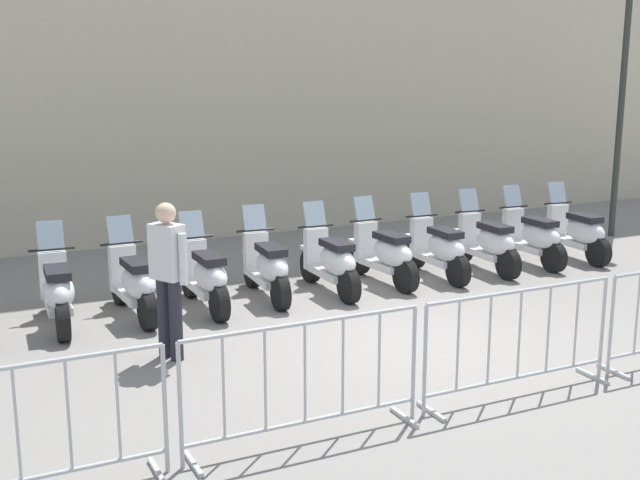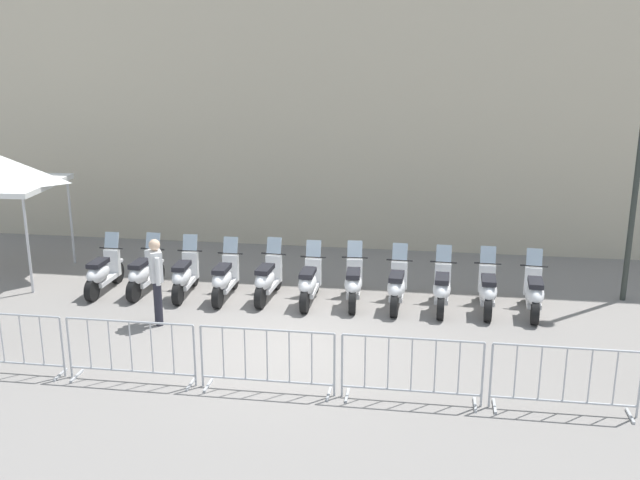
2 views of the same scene
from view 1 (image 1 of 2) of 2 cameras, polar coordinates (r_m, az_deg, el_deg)
name	(u,v)px [view 1 (image 1 of 2)]	position (r m, az deg, el deg)	size (l,w,h in m)	color
ground_plane	(420,342)	(9.34, 7.22, -7.31)	(120.00, 120.00, 0.00)	gray
motorcycle_1	(57,292)	(10.15, -18.42, -3.58)	(0.59, 1.72, 1.24)	black
motorcycle_2	(134,284)	(10.28, -13.26, -3.08)	(0.56, 1.72, 1.24)	black
motorcycle_3	(206,277)	(10.45, -8.26, -2.64)	(0.56, 1.73, 1.24)	black
motorcycle_4	(267,267)	(10.85, -3.82, -1.99)	(0.60, 1.72, 1.24)	black
motorcycle_5	(331,262)	(11.12, 0.82, -1.61)	(0.56, 1.73, 1.24)	black
motorcycle_6	(385,254)	(11.65, 4.68, -1.02)	(0.56, 1.72, 1.24)	black
motorcycle_7	(439,249)	(12.08, 8.56, -0.64)	(0.57, 1.73, 1.24)	black
motorcycle_8	(488,243)	(12.62, 12.01, -0.23)	(0.57, 1.73, 1.24)	black
motorcycle_9	(532,237)	(13.23, 15.06, 0.18)	(0.56, 1.73, 1.24)	black
motorcycle_10	(577,233)	(13.82, 18.04, 0.49)	(0.60, 1.72, 1.24)	black
barrier_segment_0	(18,436)	(6.20, -20.98, -13.10)	(2.18, 0.56, 1.07)	#B2B5B7
barrier_segment_1	(305,383)	(6.72, -1.09, -10.29)	(2.18, 0.56, 1.07)	#B2B5B7
barrier_segment_2	(519,343)	(7.87, 14.17, -7.25)	(2.18, 0.56, 1.07)	#B2B5B7
street_lamp	(625,60)	(15.87, 21.13, 12.00)	(0.36, 0.36, 5.40)	#2D332D
officer_near_row_end	(168,272)	(8.63, -10.91, -2.25)	(0.36, 0.50, 1.73)	#23232D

